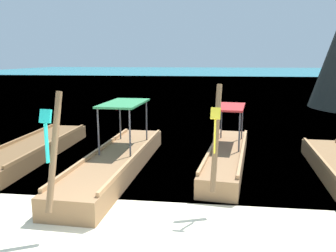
# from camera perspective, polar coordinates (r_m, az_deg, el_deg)

# --- Properties ---
(sea_water) EXTENTS (120.00, 120.00, 0.00)m
(sea_water) POSITION_cam_1_polar(r_m,az_deg,el_deg) (67.54, 6.27, 8.25)
(sea_water) COLOR #147A89
(sea_water) RESTS_ON ground
(longtail_boat_pink_ribbon) EXTENTS (1.41, 6.89, 2.69)m
(longtail_boat_pink_ribbon) POSITION_cam_1_polar(r_m,az_deg,el_deg) (12.52, -21.17, -3.59)
(longtail_boat_pink_ribbon) COLOR brown
(longtail_boat_pink_ribbon) RESTS_ON ground
(longtail_boat_turquoise_ribbon) EXTENTS (1.61, 7.45, 2.67)m
(longtail_boat_turquoise_ribbon) POSITION_cam_1_polar(r_m,az_deg,el_deg) (10.28, -8.41, -5.63)
(longtail_boat_turquoise_ribbon) COLOR olive
(longtail_boat_turquoise_ribbon) RESTS_ON ground
(longtail_boat_yellow_ribbon) EXTENTS (1.73, 6.50, 2.72)m
(longtail_boat_yellow_ribbon) POSITION_cam_1_polar(r_m,az_deg,el_deg) (10.84, 9.65, -4.80)
(longtail_boat_yellow_ribbon) COLOR olive
(longtail_boat_yellow_ribbon) RESTS_ON ground
(mooring_buoy_near) EXTENTS (0.39, 0.39, 0.39)m
(mooring_buoy_near) POSITION_cam_1_polar(r_m,az_deg,el_deg) (22.22, -8.41, 3.03)
(mooring_buoy_near) COLOR red
(mooring_buoy_near) RESTS_ON sea_water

